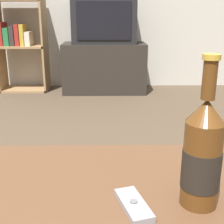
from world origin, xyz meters
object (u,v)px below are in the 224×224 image
Objects in this scene: beer_bottle at (202,155)px; television at (104,20)px; bookshelf at (20,42)px; tv_stand at (104,68)px; cell_phone at (134,205)px.

television is at bearing 94.50° from beer_bottle.
tv_stand is at bearing -4.46° from bookshelf.
tv_stand is 0.92m from bookshelf.
television is 0.68× the size of bookshelf.
television reaches higher than cell_phone.
television is at bearing -4.71° from bookshelf.
tv_stand is 0.91× the size of bookshelf.
bookshelf is 3.07× the size of beer_bottle.
bookshelf is (-0.88, 0.07, 0.25)m from tv_stand.
television is 2.09× the size of beer_bottle.
television reaches higher than bookshelf.
bookshelf is (-0.88, 0.07, -0.22)m from television.
bookshelf is at bearing 111.51° from beer_bottle.
tv_stand is 2.72m from beer_bottle.
bookshelf is at bearing 175.29° from television.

